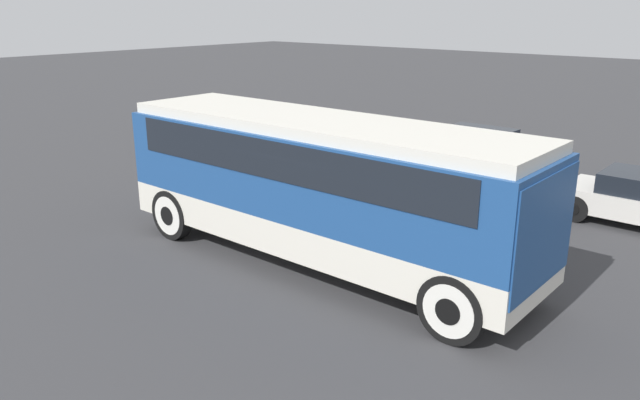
% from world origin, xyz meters
% --- Properties ---
extents(ground_plane, '(120.00, 120.00, 0.00)m').
position_xyz_m(ground_plane, '(0.00, 0.00, 0.00)').
color(ground_plane, '#38383A').
extents(tour_bus, '(9.30, 2.55, 3.06)m').
position_xyz_m(tour_bus, '(0.10, -0.00, 1.85)').
color(tour_bus, silver).
rests_on(tour_bus, ground_plane).
extents(parked_car_mid, '(4.01, 1.79, 1.46)m').
position_xyz_m(parked_car_mid, '(0.01, 4.64, 0.72)').
color(parked_car_mid, '#BCBCC1').
rests_on(parked_car_mid, ground_plane).
extents(parked_car_far, '(4.07, 1.97, 1.39)m').
position_xyz_m(parked_car_far, '(-0.91, 9.11, 0.69)').
color(parked_car_far, navy).
rests_on(parked_car_far, ground_plane).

